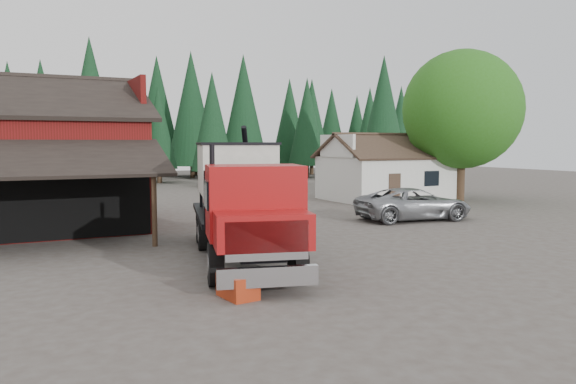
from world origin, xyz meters
name	(u,v)px	position (x,y,z in m)	size (l,w,h in m)	color
ground	(310,244)	(0.00, 0.00, 0.00)	(120.00, 120.00, 0.00)	#473F38
farmhouse	(386,176)	(13.00, 13.00, 1.67)	(8.60, 6.42, 4.65)	silver
deciduous_tree	(462,114)	(17.01, 9.97, 5.91)	(8.00, 8.00, 10.20)	#382619
conifer_backdrop	(123,180)	(0.00, 42.00, 0.00)	(76.00, 16.00, 16.00)	black
near_pine_b	(212,122)	(6.00, 30.00, 5.89)	(3.96, 3.96, 10.40)	#382619
near_pine_c	(383,112)	(22.00, 26.00, 6.89)	(4.84, 4.84, 12.40)	#382619
near_pine_d	(91,104)	(-4.00, 34.00, 7.39)	(5.28, 5.28, 13.40)	#382619
feed_truck	(242,197)	(-3.48, -1.65, 2.15)	(5.10, 10.53, 4.60)	black
silver_car	(414,204)	(8.00, 3.67, 0.83)	(2.75, 5.96, 1.66)	#95989C
equip_box	(238,286)	(-5.31, -6.00, 0.30)	(0.70, 1.10, 0.60)	#982A10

